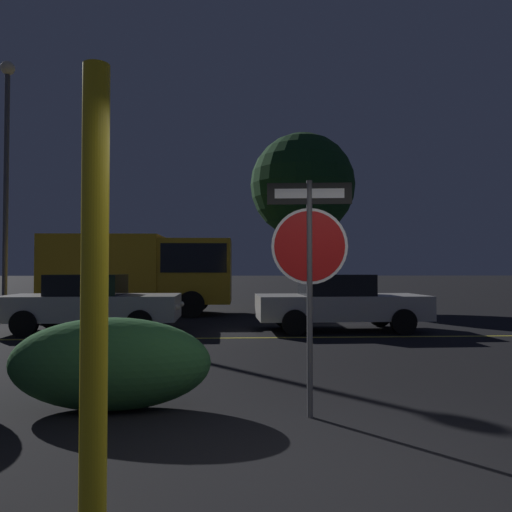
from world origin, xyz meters
TOP-DOWN VIEW (x-y plane):
  - ground_plane at (0.00, 0.00)m, footprint 260.00×260.00m
  - road_center_stripe at (0.00, 7.64)m, footprint 33.21×0.12m
  - stop_sign at (0.07, 1.67)m, footprint 0.87×0.11m
  - yellow_pole_left at (-1.54, -0.50)m, footprint 0.16×0.16m
  - hedge_bush_1 at (-2.03, 2.05)m, footprint 2.15×0.88m
  - passing_car_1 at (-4.07, 8.94)m, footprint 4.24×1.97m
  - passing_car_2 at (2.00, 8.83)m, footprint 4.25×1.96m
  - delivery_truck at (-3.57, 13.66)m, footprint 6.21×2.63m
  - street_lamp at (-8.01, 13.23)m, footprint 0.45×0.45m
  - tree_0 at (2.26, 16.53)m, footprint 4.21×4.21m

SIDE VIEW (x-z plane):
  - ground_plane at x=0.00m, z-range 0.00..0.00m
  - road_center_stripe at x=0.00m, z-range 0.00..0.01m
  - hedge_bush_1 at x=-2.03m, z-range 0.00..0.99m
  - passing_car_2 at x=2.00m, z-range 0.00..1.39m
  - passing_car_1 at x=-4.07m, z-range 0.00..1.40m
  - yellow_pole_left at x=-1.54m, z-range 0.00..2.70m
  - delivery_truck at x=-3.57m, z-range 0.20..2.86m
  - stop_sign at x=0.07m, z-range 0.51..2.93m
  - tree_0 at x=2.26m, z-range 1.40..8.43m
  - street_lamp at x=-8.01m, z-range 1.10..9.47m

